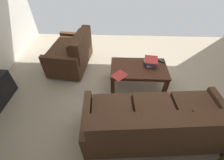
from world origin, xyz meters
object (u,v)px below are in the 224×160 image
(coffee_table, at_px, (139,70))
(book_stack, at_px, (151,62))
(tv_remote, at_px, (161,61))
(loose_magazine, at_px, (119,75))
(loveseat_near, at_px, (72,53))
(sofa_main, at_px, (155,123))

(coffee_table, distance_m, book_stack, 0.29)
(tv_remote, xyz_separation_m, loose_magazine, (0.83, 0.46, -0.01))
(loveseat_near, height_order, coffee_table, loveseat_near)
(loveseat_near, height_order, tv_remote, loveseat_near)
(book_stack, height_order, tv_remote, book_stack)
(coffee_table, relative_size, book_stack, 3.26)
(loveseat_near, xyz_separation_m, book_stack, (-1.69, 0.50, 0.17))
(tv_remote, bearing_deg, loose_magazine, 29.16)
(loveseat_near, distance_m, coffee_table, 1.58)
(tv_remote, height_order, loose_magazine, tv_remote)
(book_stack, relative_size, tv_remote, 2.14)
(coffee_table, relative_size, tv_remote, 6.97)
(sofa_main, relative_size, tv_remote, 13.39)
(sofa_main, relative_size, book_stack, 6.26)
(sofa_main, height_order, book_stack, sofa_main)
(sofa_main, xyz_separation_m, loveseat_near, (1.59, -1.75, -0.01))
(book_stack, distance_m, tv_remote, 0.25)
(sofa_main, bearing_deg, loveseat_near, -47.72)
(loveseat_near, xyz_separation_m, loose_magazine, (-1.08, 0.86, 0.11))
(sofa_main, relative_size, loose_magazine, 7.84)
(book_stack, bearing_deg, loose_magazine, 30.75)
(loose_magazine, bearing_deg, coffee_table, 78.27)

